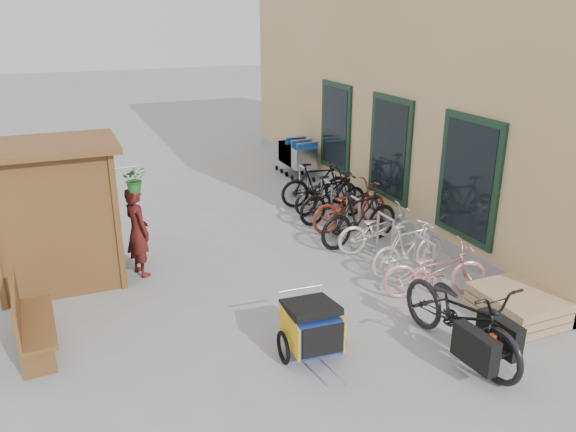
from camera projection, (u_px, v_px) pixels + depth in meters
name	position (u px, v px, depth m)	size (l,w,h in m)	color
ground	(296.00, 313.00, 8.57)	(80.00, 80.00, 0.00)	gray
building	(468.00, 48.00, 13.62)	(6.07, 13.00, 7.00)	tan
kiosk	(47.00, 196.00, 8.98)	(2.49, 1.65, 2.40)	brown
bike_rack	(353.00, 213.00, 11.30)	(0.05, 5.35, 0.86)	#A5A8AD
pallet_stack	(517.00, 305.00, 8.37)	(1.00, 1.20, 0.40)	tan
bench	(29.00, 320.00, 7.42)	(0.53, 1.53, 0.96)	brown
shopping_carts	(295.00, 153.00, 15.49)	(0.63, 1.73, 1.12)	silver
child_trailer	(312.00, 325.00, 7.34)	(0.86, 1.43, 0.84)	#1C3B9C
cargo_bike	(462.00, 316.00, 7.38)	(0.89, 2.23, 1.15)	black
person_kiosk	(138.00, 232.00, 9.58)	(0.58, 0.38, 1.59)	maroon
bike_0	(435.00, 270.00, 8.95)	(0.60, 1.72, 0.90)	#F7A4A0
bike_1	(409.00, 248.00, 9.73)	(0.44, 1.55, 0.93)	white
bike_2	(380.00, 229.00, 10.65)	(0.59, 1.69, 0.89)	white
bike_3	(360.00, 217.00, 10.92)	(0.52, 1.85, 1.11)	black
bike_4	(350.00, 206.00, 11.78)	(0.65, 1.88, 0.99)	maroon
bike_5	(334.00, 198.00, 12.13)	(0.51, 1.79, 1.08)	black
bike_6	(326.00, 192.00, 12.78)	(0.61, 1.75, 0.92)	black
bike_7	(317.00, 184.00, 13.12)	(0.49, 1.75, 1.05)	black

